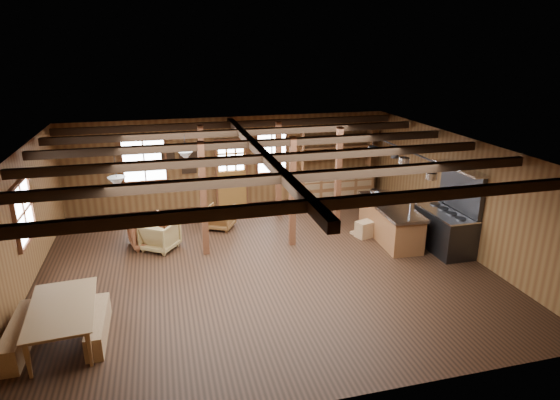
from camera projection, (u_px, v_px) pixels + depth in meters
name	position (u px, v px, depth m)	size (l,w,h in m)	color
room	(262.00, 209.00, 10.46)	(10.04, 9.04, 2.84)	black
ceiling_joists	(259.00, 151.00, 10.22)	(9.80, 8.82, 0.18)	black
timber_posts	(264.00, 182.00, 12.49)	(3.95, 2.35, 2.80)	#4B2715
back_door	(232.00, 178.00, 14.71)	(1.02, 0.08, 2.15)	brown
window_back_left	(144.00, 161.00, 13.87)	(1.32, 0.06, 1.32)	white
window_back_right	(272.00, 153.00, 14.80)	(1.02, 0.06, 1.32)	white
window_left	(23.00, 212.00, 9.68)	(0.14, 1.24, 1.32)	white
notice_boards	(182.00, 157.00, 14.12)	(1.08, 0.03, 0.90)	silver
back_counter	(336.00, 181.00, 15.38)	(2.55, 0.60, 2.45)	brown
pendant_lamps	(155.00, 168.00, 10.57)	(1.86, 2.36, 0.66)	#2D2D2F
pot_rack	(398.00, 158.00, 11.32)	(0.36, 3.00, 0.44)	#2D2D2F
kitchen_island	(390.00, 221.00, 12.29)	(1.02, 2.55, 1.20)	brown
step_stool	(365.00, 229.00, 12.44)	(0.49, 0.35, 0.44)	brown
commercial_range	(447.00, 224.00, 11.58)	(0.88, 1.71, 2.11)	#2D2D2F
dining_table	(67.00, 323.00, 8.07)	(1.92, 1.07, 0.67)	brown
bench_wall	(20.00, 335.00, 7.93)	(0.31, 1.65, 0.45)	brown
bench_aisle	(98.00, 325.00, 8.23)	(0.29, 1.54, 0.42)	brown
armchair_a	(147.00, 231.00, 11.89)	(0.84, 0.87, 0.79)	brown
armchair_b	(220.00, 217.00, 13.00)	(0.69, 0.72, 0.65)	brown
armchair_c	(160.00, 236.00, 11.66)	(0.77, 0.80, 0.73)	olive
counter_pot	(376.00, 193.00, 12.83)	(0.28, 0.28, 0.17)	silver
bowl	(383.00, 199.00, 12.43)	(0.28, 0.28, 0.07)	silver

